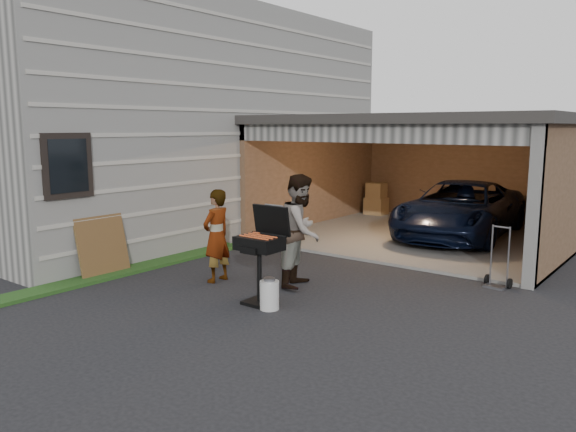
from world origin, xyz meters
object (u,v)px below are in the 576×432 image
(plywood_panel, at_px, (102,246))
(propane_tank, at_px, (269,295))
(man, at_px, (301,231))
(hand_truck, at_px, (497,275))
(minivan, at_px, (460,212))
(woman, at_px, (217,236))
(bbq_grill, at_px, (261,247))

(plywood_panel, bearing_deg, propane_tank, 5.72)
(man, distance_m, plywood_panel, 3.62)
(man, bearing_deg, hand_truck, -71.51)
(hand_truck, bearing_deg, minivan, 125.71)
(minivan, xyz_separation_m, man, (-0.64, -5.51, 0.28))
(propane_tank, relative_size, plywood_panel, 0.39)
(woman, xyz_separation_m, hand_truck, (3.96, 2.60, -0.60))
(hand_truck, bearing_deg, plywood_panel, -142.24)
(hand_truck, bearing_deg, woman, -140.34)
(minivan, height_order, plywood_panel, minivan)
(man, bearing_deg, woman, 100.14)
(propane_tank, bearing_deg, man, 106.31)
(minivan, height_order, bbq_grill, bbq_grill)
(bbq_grill, height_order, propane_tank, bbq_grill)
(minivan, bearing_deg, woman, -112.13)
(man, bearing_deg, minivan, -23.98)
(propane_tank, relative_size, hand_truck, 0.41)
(propane_tank, bearing_deg, hand_truck, 54.69)
(minivan, height_order, propane_tank, minivan)
(man, distance_m, propane_tank, 1.53)
(minivan, relative_size, plywood_panel, 4.34)
(man, xyz_separation_m, bbq_grill, (0.10, -1.15, -0.06))
(woman, height_order, man, man)
(bbq_grill, distance_m, plywood_panel, 3.36)
(man, distance_m, hand_truck, 3.36)
(plywood_panel, bearing_deg, minivan, 61.82)
(woman, relative_size, bbq_grill, 1.09)
(bbq_grill, bearing_deg, minivan, 85.39)
(minivan, bearing_deg, propane_tank, -96.93)
(man, height_order, bbq_grill, man)
(woman, relative_size, man, 0.85)
(propane_tank, bearing_deg, bbq_grill, 153.26)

